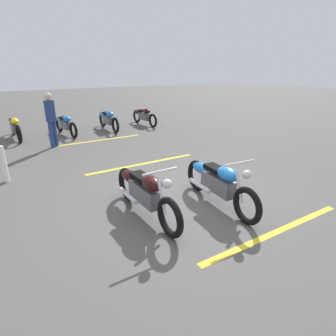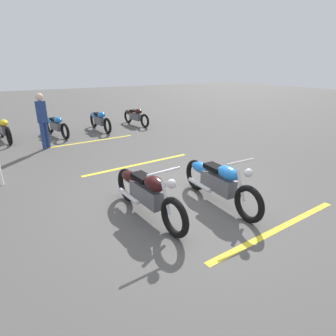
{
  "view_description": "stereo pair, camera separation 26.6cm",
  "coord_description": "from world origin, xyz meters",
  "px_view_note": "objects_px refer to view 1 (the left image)",
  "views": [
    {
      "loc": [
        -4.23,
        2.58,
        2.59
      ],
      "look_at": [
        0.36,
        0.0,
        0.65
      ],
      "focal_mm": 30.21,
      "sensor_mm": 36.0,
      "label": 1
    },
    {
      "loc": [
        -4.09,
        2.81,
        2.59
      ],
      "look_at": [
        0.36,
        0.0,
        0.65
      ],
      "focal_mm": 30.21,
      "sensor_mm": 36.0,
      "label": 2
    }
  ],
  "objects_px": {
    "motorcycle_row_center": "(65,124)",
    "motorcycle_row_right": "(15,127)",
    "motorcycle_row_far_left": "(144,116)",
    "bystander_near_row": "(51,117)",
    "bollard_post": "(3,164)",
    "motorcycle_dark_foreground": "(144,191)",
    "motorcycle_row_left": "(108,119)",
    "motorcycle_bright_foreground": "(217,182)"
  },
  "relations": [
    {
      "from": "motorcycle_row_right",
      "to": "bystander_near_row",
      "type": "xyz_separation_m",
      "value": [
        -1.9,
        -1.05,
        0.55
      ]
    },
    {
      "from": "motorcycle_dark_foreground",
      "to": "motorcycle_row_center",
      "type": "bearing_deg",
      "value": 176.63
    },
    {
      "from": "motorcycle_row_far_left",
      "to": "motorcycle_dark_foreground",
      "type": "bearing_deg",
      "value": -30.87
    },
    {
      "from": "motorcycle_row_center",
      "to": "motorcycle_row_right",
      "type": "height_order",
      "value": "motorcycle_row_right"
    },
    {
      "from": "motorcycle_bright_foreground",
      "to": "bollard_post",
      "type": "xyz_separation_m",
      "value": [
        3.28,
        3.59,
        -0.03
      ]
    },
    {
      "from": "motorcycle_dark_foreground",
      "to": "bystander_near_row",
      "type": "relative_size",
      "value": 1.27
    },
    {
      "from": "motorcycle_dark_foreground",
      "to": "bollard_post",
      "type": "distance_m",
      "value": 3.69
    },
    {
      "from": "motorcycle_row_far_left",
      "to": "bollard_post",
      "type": "xyz_separation_m",
      "value": [
        -4.49,
        5.61,
        0.02
      ]
    },
    {
      "from": "motorcycle_row_right",
      "to": "bystander_near_row",
      "type": "relative_size",
      "value": 1.2
    },
    {
      "from": "motorcycle_row_far_left",
      "to": "motorcycle_row_right",
      "type": "distance_m",
      "value": 5.19
    },
    {
      "from": "motorcycle_row_left",
      "to": "motorcycle_row_center",
      "type": "bearing_deg",
      "value": -89.7
    },
    {
      "from": "motorcycle_bright_foreground",
      "to": "motorcycle_row_right",
      "type": "height_order",
      "value": "motorcycle_bright_foreground"
    },
    {
      "from": "motorcycle_row_left",
      "to": "motorcycle_row_center",
      "type": "height_order",
      "value": "motorcycle_row_left"
    },
    {
      "from": "bollard_post",
      "to": "bystander_near_row",
      "type": "bearing_deg",
      "value": -29.27
    },
    {
      "from": "motorcycle_row_far_left",
      "to": "bystander_near_row",
      "type": "height_order",
      "value": "bystander_near_row"
    },
    {
      "from": "motorcycle_row_center",
      "to": "bystander_near_row",
      "type": "relative_size",
      "value": 1.14
    },
    {
      "from": "motorcycle_bright_foreground",
      "to": "bystander_near_row",
      "type": "distance_m",
      "value": 6.3
    },
    {
      "from": "motorcycle_row_center",
      "to": "bollard_post",
      "type": "distance_m",
      "value": 4.74
    },
    {
      "from": "motorcycle_row_far_left",
      "to": "bollard_post",
      "type": "relative_size",
      "value": 2.32
    },
    {
      "from": "motorcycle_row_far_left",
      "to": "motorcycle_row_left",
      "type": "distance_m",
      "value": 1.74
    },
    {
      "from": "motorcycle_bright_foreground",
      "to": "motorcycle_row_left",
      "type": "xyz_separation_m",
      "value": [
        7.59,
        -0.3,
        -0.03
      ]
    },
    {
      "from": "bollard_post",
      "to": "motorcycle_bright_foreground",
      "type": "bearing_deg",
      "value": -132.48
    },
    {
      "from": "motorcycle_row_right",
      "to": "bystander_near_row",
      "type": "height_order",
      "value": "bystander_near_row"
    },
    {
      "from": "motorcycle_dark_foreground",
      "to": "motorcycle_row_right",
      "type": "xyz_separation_m",
      "value": [
        7.5,
        1.75,
        -0.03
      ]
    },
    {
      "from": "motorcycle_row_left",
      "to": "bystander_near_row",
      "type": "xyz_separation_m",
      "value": [
        -1.68,
        2.41,
        0.55
      ]
    },
    {
      "from": "motorcycle_bright_foreground",
      "to": "bystander_near_row",
      "type": "relative_size",
      "value": 1.27
    },
    {
      "from": "motorcycle_bright_foreground",
      "to": "bollard_post",
      "type": "distance_m",
      "value": 4.86
    },
    {
      "from": "motorcycle_dark_foreground",
      "to": "motorcycle_row_far_left",
      "type": "bearing_deg",
      "value": 151.69
    },
    {
      "from": "motorcycle_row_right",
      "to": "bollard_post",
      "type": "height_order",
      "value": "bollard_post"
    },
    {
      "from": "motorcycle_row_center",
      "to": "motorcycle_bright_foreground",
      "type": "bearing_deg",
      "value": 0.11
    },
    {
      "from": "motorcycle_dark_foreground",
      "to": "motorcycle_row_right",
      "type": "height_order",
      "value": "motorcycle_dark_foreground"
    },
    {
      "from": "motorcycle_bright_foreground",
      "to": "motorcycle_row_left",
      "type": "bearing_deg",
      "value": 179.91
    },
    {
      "from": "motorcycle_row_far_left",
      "to": "bollard_post",
      "type": "bearing_deg",
      "value": -57.5
    },
    {
      "from": "motorcycle_row_center",
      "to": "motorcycle_row_far_left",
      "type": "bearing_deg",
      "value": 83.49
    },
    {
      "from": "motorcycle_row_center",
      "to": "bollard_post",
      "type": "xyz_separation_m",
      "value": [
        -4.23,
        2.14,
        0.02
      ]
    },
    {
      "from": "motorcycle_dark_foreground",
      "to": "motorcycle_row_far_left",
      "type": "height_order",
      "value": "motorcycle_dark_foreground"
    },
    {
      "from": "motorcycle_row_right",
      "to": "bollard_post",
      "type": "relative_size",
      "value": 2.45
    },
    {
      "from": "motorcycle_dark_foreground",
      "to": "motorcycle_row_right",
      "type": "distance_m",
      "value": 7.71
    },
    {
      "from": "motorcycle_row_right",
      "to": "bystander_near_row",
      "type": "bearing_deg",
      "value": 23.37
    },
    {
      "from": "motorcycle_row_center",
      "to": "bystander_near_row",
      "type": "xyz_separation_m",
      "value": [
        -1.6,
        0.67,
        0.57
      ]
    },
    {
      "from": "motorcycle_row_center",
      "to": "bollard_post",
      "type": "height_order",
      "value": "bollard_post"
    },
    {
      "from": "motorcycle_row_far_left",
      "to": "motorcycle_row_center",
      "type": "relative_size",
      "value": 1.0
    }
  ]
}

